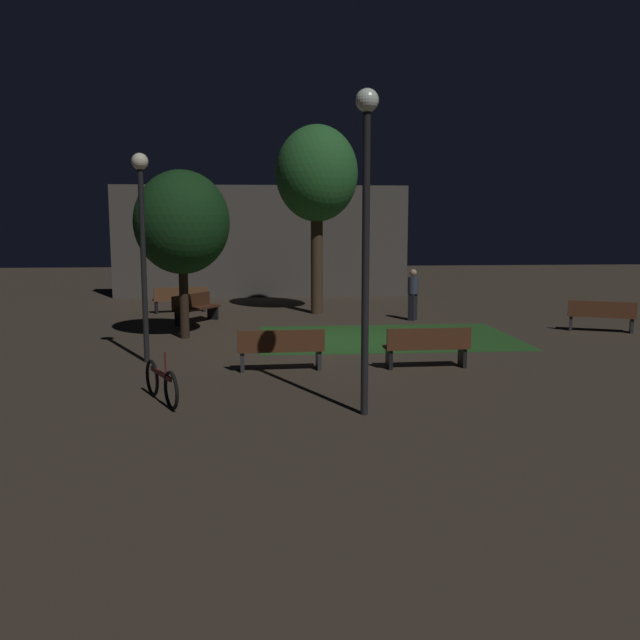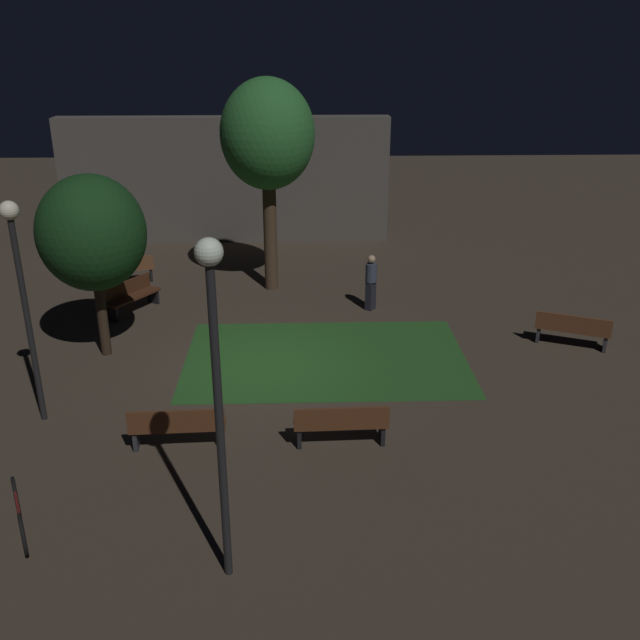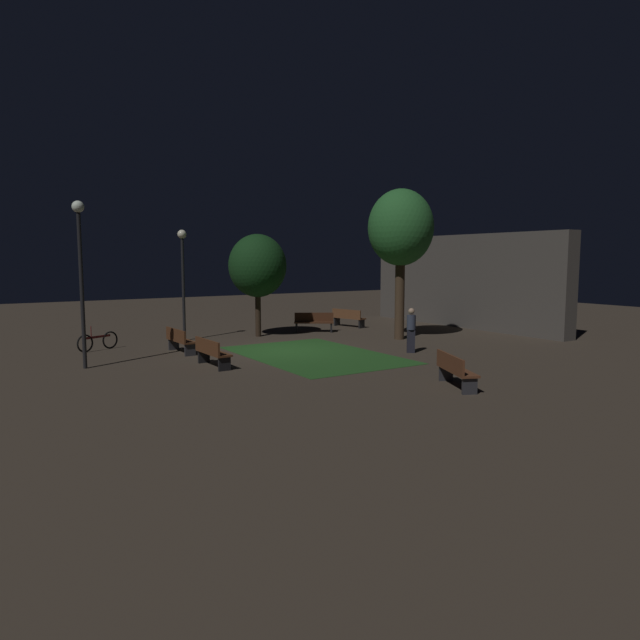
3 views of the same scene
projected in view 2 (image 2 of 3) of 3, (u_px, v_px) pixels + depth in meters
name	position (u px, v px, depth m)	size (l,w,h in m)	color
ground_plane	(267.00, 367.00, 16.66)	(60.00, 60.00, 0.00)	#3D3328
grass_lawn	(326.00, 358.00, 17.12)	(6.79, 4.43, 0.01)	#23511E
bench_near_trees	(177.00, 426.00, 13.27)	(1.82, 0.56, 0.88)	#512D19
bench_corner	(341.00, 423.00, 13.36)	(1.81, 0.53, 0.88)	#512D19
bench_lawn_edge	(124.00, 269.00, 22.01)	(1.86, 0.92, 0.88)	brown
bench_back_row	(573.00, 329.00, 17.58)	(1.84, 1.16, 0.88)	brown
bench_by_lamp	(131.00, 295.00, 19.79)	(1.37, 1.78, 0.88)	#422314
tree_back_left	(268.00, 137.00, 20.02)	(2.71, 2.71, 6.22)	#423021
tree_back_right	(92.00, 234.00, 16.19)	(2.49, 2.49, 4.42)	#2D2116
lamp_post_plaza_east	(216.00, 364.00, 9.06)	(0.36, 0.36, 5.09)	black
lamp_post_plaza_west	(20.00, 277.00, 13.28)	(0.36, 0.36, 4.53)	black
bicycle	(19.00, 514.00, 11.07)	(0.79, 1.58, 0.93)	black
pedestrian	(371.00, 281.00, 19.79)	(0.33, 0.34, 1.61)	black
building_wall_backdrop	(226.00, 180.00, 25.98)	(12.01, 0.80, 4.53)	#4C4742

